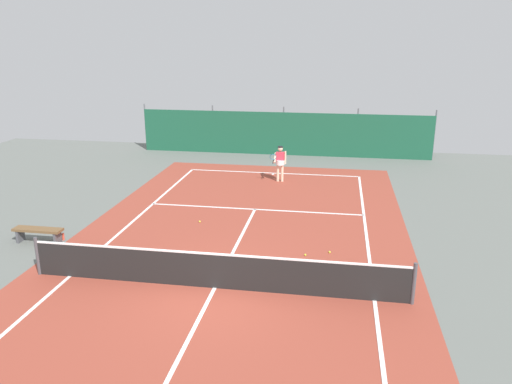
% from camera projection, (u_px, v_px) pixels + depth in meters
% --- Properties ---
extents(ground_plane, '(36.00, 36.00, 0.00)m').
position_uv_depth(ground_plane, '(215.00, 288.00, 13.09)').
color(ground_plane, slate).
extents(court_surface, '(11.02, 26.60, 0.01)m').
position_uv_depth(court_surface, '(215.00, 288.00, 13.09)').
color(court_surface, brown).
rests_on(court_surface, ground).
extents(tennis_net, '(10.12, 0.10, 1.10)m').
position_uv_depth(tennis_net, '(214.00, 270.00, 12.94)').
color(tennis_net, black).
rests_on(tennis_net, ground).
extents(back_fence, '(16.30, 0.98, 2.70)m').
position_uv_depth(back_fence, '(284.00, 142.00, 28.47)').
color(back_fence, '#195138').
rests_on(back_fence, ground).
extents(tennis_player, '(0.70, 0.76, 1.64)m').
position_uv_depth(tennis_player, '(280.00, 161.00, 22.64)').
color(tennis_player, beige).
rests_on(tennis_player, ground).
extents(tennis_ball_near_player, '(0.07, 0.07, 0.07)m').
position_uv_depth(tennis_ball_near_player, '(305.00, 255.00, 15.02)').
color(tennis_ball_near_player, '#CCDB33').
rests_on(tennis_ball_near_player, ground).
extents(tennis_ball_midcourt, '(0.07, 0.07, 0.07)m').
position_uv_depth(tennis_ball_midcourt, '(200.00, 222.00, 17.78)').
color(tennis_ball_midcourt, '#CCDB33').
rests_on(tennis_ball_midcourt, ground).
extents(tennis_ball_by_sideline, '(0.07, 0.07, 0.07)m').
position_uv_depth(tennis_ball_by_sideline, '(330.00, 252.00, 15.22)').
color(tennis_ball_by_sideline, '#CCDB33').
rests_on(tennis_ball_by_sideline, ground).
extents(parked_car, '(2.09, 4.24, 1.68)m').
position_uv_depth(parked_car, '(276.00, 133.00, 30.23)').
color(parked_car, navy).
rests_on(parked_car, ground).
extents(courtside_bench, '(1.60, 0.40, 0.49)m').
position_uv_depth(courtside_bench, '(38.00, 232.00, 15.90)').
color(courtside_bench, brown).
rests_on(courtside_bench, ground).
extents(water_bottle, '(0.08, 0.08, 0.24)m').
position_uv_depth(water_bottle, '(63.00, 237.00, 16.19)').
color(water_bottle, '#D84C38').
rests_on(water_bottle, ground).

